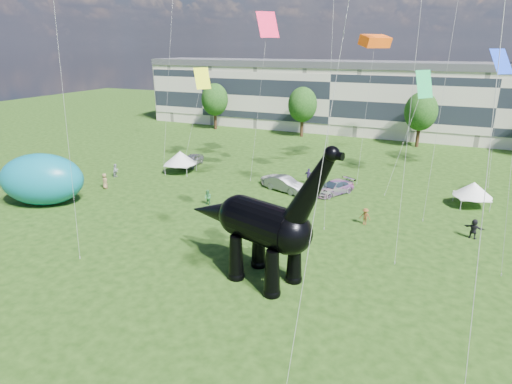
% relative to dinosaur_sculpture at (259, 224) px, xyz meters
% --- Properties ---
extents(ground, '(220.00, 220.00, 0.00)m').
position_rel_dinosaur_sculpture_xyz_m(ground, '(-1.13, -4.05, -4.15)').
color(ground, '#16330C').
rests_on(ground, ground).
extents(terrace_row, '(78.00, 11.00, 12.00)m').
position_rel_dinosaur_sculpture_xyz_m(terrace_row, '(-9.13, 57.95, 1.85)').
color(terrace_row, beige).
rests_on(terrace_row, ground).
extents(tree_far_left, '(5.20, 5.20, 9.44)m').
position_rel_dinosaur_sculpture_xyz_m(tree_far_left, '(-31.13, 48.95, 2.14)').
color(tree_far_left, '#382314').
rests_on(tree_far_left, ground).
extents(tree_mid_left, '(5.20, 5.20, 9.44)m').
position_rel_dinosaur_sculpture_xyz_m(tree_mid_left, '(-13.13, 48.95, 2.14)').
color(tree_mid_left, '#382314').
rests_on(tree_mid_left, ground).
extents(tree_mid_right, '(5.20, 5.20, 9.44)m').
position_rel_dinosaur_sculpture_xyz_m(tree_mid_right, '(6.87, 48.95, 2.14)').
color(tree_mid_right, '#382314').
rests_on(tree_mid_right, ground).
extents(dinosaur_sculpture, '(13.35, 5.91, 11.00)m').
position_rel_dinosaur_sculpture_xyz_m(dinosaur_sculpture, '(0.00, 0.00, 0.00)').
color(dinosaur_sculpture, black).
rests_on(dinosaur_sculpture, ground).
extents(car_silver, '(2.35, 4.86, 1.60)m').
position_rel_dinosaur_sculpture_xyz_m(car_silver, '(-20.66, 23.66, -3.35)').
color(car_silver, '#A9A9AE').
rests_on(car_silver, ground).
extents(car_grey, '(5.38, 3.31, 1.67)m').
position_rel_dinosaur_sculpture_xyz_m(car_grey, '(-5.04, 18.83, -3.32)').
color(car_grey, slate).
rests_on(car_grey, ground).
extents(car_white, '(5.30, 4.05, 1.34)m').
position_rel_dinosaur_sculpture_xyz_m(car_white, '(-6.15, 19.96, -3.48)').
color(car_white, silver).
rests_on(car_white, ground).
extents(car_dark, '(4.46, 5.65, 1.53)m').
position_rel_dinosaur_sculpture_xyz_m(car_dark, '(0.33, 20.12, -3.39)').
color(car_dark, '#595960').
rests_on(car_dark, ground).
extents(gazebo_near, '(4.62, 4.62, 2.65)m').
position_rel_dinosaur_sculpture_xyz_m(gazebo_near, '(14.40, 22.17, -2.29)').
color(gazebo_near, white).
rests_on(gazebo_near, ground).
extents(gazebo_left, '(4.74, 4.74, 2.90)m').
position_rel_dinosaur_sculpture_xyz_m(gazebo_left, '(-20.15, 20.17, -2.12)').
color(gazebo_left, silver).
rests_on(gazebo_left, ground).
extents(inflatable_teal, '(10.02, 8.14, 5.42)m').
position_rel_dinosaur_sculpture_xyz_m(inflatable_teal, '(-26.73, 4.51, -1.44)').
color(inflatable_teal, '#0B7189').
rests_on(inflatable_teal, ground).
extents(visitors, '(47.25, 24.30, 1.89)m').
position_rel_dinosaur_sculpture_xyz_m(visitors, '(-3.39, 15.08, -3.27)').
color(visitors, '#A02841').
rests_on(visitors, ground).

